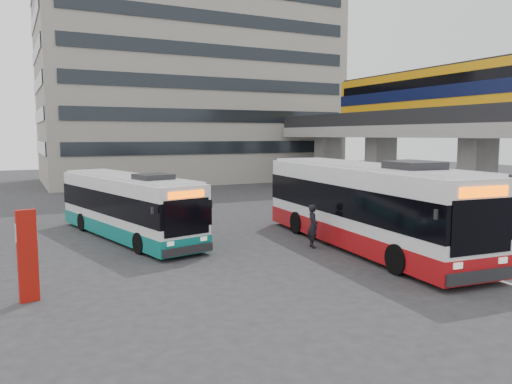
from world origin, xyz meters
name	(u,v)px	position (x,y,z in m)	size (l,w,h in m)	color
ground	(344,255)	(0.00, 0.00, 0.00)	(120.00, 120.00, 0.00)	#28282B
viaduct	(435,116)	(17.00, 11.99, 6.23)	(8.00, 32.00, 9.68)	gray
bike_shelter	(442,202)	(8.47, 3.00, 1.30)	(10.00, 4.00, 2.54)	#595B60
office_block	(190,62)	(6.00, 36.00, 12.50)	(30.00, 15.00, 25.00)	gray
road_markings	(448,265)	(2.50, -3.00, 0.01)	(0.15, 7.60, 0.01)	beige
bus_main	(363,206)	(1.62, 0.90, 1.78)	(3.87, 13.13, 3.83)	white
bus_teal	(127,207)	(-6.97, 7.36, 1.46)	(4.61, 10.90, 3.15)	white
pedestrian	(313,226)	(-0.35, 1.75, 0.93)	(0.68, 0.44, 1.85)	black
sign_totem_south	(27,255)	(-11.47, -0.53, 1.38)	(0.58, 0.27, 2.68)	#9F1109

